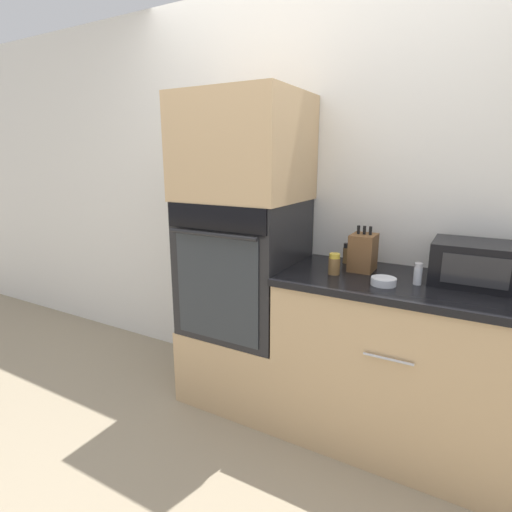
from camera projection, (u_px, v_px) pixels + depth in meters
name	position (u px, v px, depth m)	size (l,w,h in m)	color
ground_plane	(269.00, 435.00, 2.22)	(12.00, 12.00, 0.00)	gray
wall_back	(318.00, 200.00, 2.46)	(8.00, 0.05, 2.50)	silver
oven_cabinet_base	(245.00, 360.00, 2.58)	(0.67, 0.60, 0.46)	tan
wall_oven	(244.00, 266.00, 2.43)	(0.65, 0.64, 0.80)	black
oven_cabinet_upper	(243.00, 148.00, 2.26)	(0.67, 0.60, 0.59)	tan
counter_unit	(398.00, 364.00, 2.08)	(1.22, 0.63, 0.91)	tan
microwave	(482.00, 264.00, 1.89)	(0.44, 0.31, 0.20)	black
knife_block	(363.00, 252.00, 2.13)	(0.13, 0.16, 0.24)	brown
bowl	(383.00, 281.00, 1.90)	(0.12, 0.12, 0.04)	silver
condiment_jar_near	(347.00, 253.00, 2.29)	(0.04, 0.04, 0.12)	brown
condiment_jar_mid	(334.00, 264.00, 2.07)	(0.06, 0.06, 0.11)	brown
condiment_jar_far	(418.00, 274.00, 1.90)	(0.04, 0.04, 0.11)	silver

